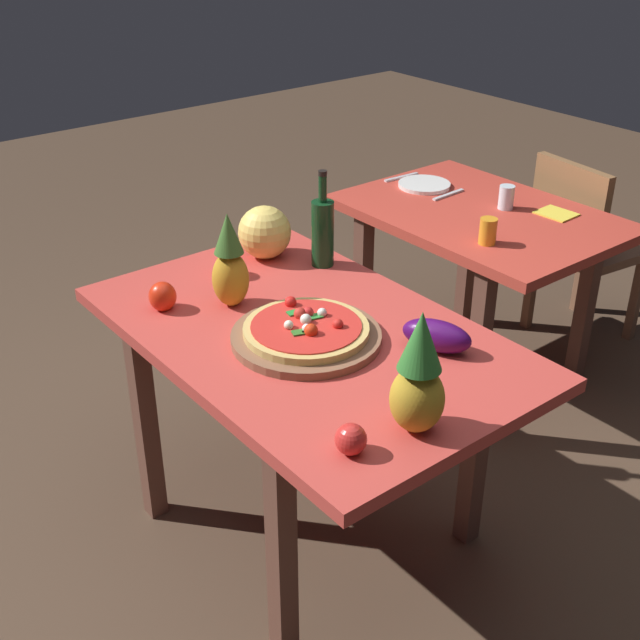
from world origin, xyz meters
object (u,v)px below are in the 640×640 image
pizza_board (306,337)px  eggplant (437,336)px  drinking_glass_juice (488,231)px  drinking_glass_water (506,197)px  pineapple_left (418,379)px  dinner_plate (424,185)px  knife_utensil (448,195)px  bell_pepper (163,296)px  pizza (306,328)px  melon (265,232)px  display_table (307,356)px  pineapple_right (230,265)px  tomato_beside_pepper (230,265)px  background_table (479,237)px  wine_bottle (323,231)px  napkin_folded (556,214)px  fork_utensil (401,177)px  tomato_by_bottle (351,439)px  dining_chair (580,241)px

pizza_board → eggplant: eggplant is taller
drinking_glass_juice → drinking_glass_water: 0.37m
pineapple_left → dinner_plate: pineapple_left is taller
eggplant → knife_utensil: size_ratio=1.11×
knife_utensil → bell_pepper: bearing=-87.2°
bell_pepper → drinking_glass_water: (0.09, 1.47, 0.00)m
pizza → melon: size_ratio=1.97×
display_table → pineapple_right: 0.36m
tomato_beside_pepper → drinking_glass_juice: (0.35, 0.87, 0.01)m
background_table → wine_bottle: 0.83m
wine_bottle → knife_utensil: 0.86m
pizza → napkin_folded: bearing=97.0°
dinner_plate → tomato_beside_pepper: bearing=-78.9°
bell_pepper → drinking_glass_water: drinking_glass_water is taller
background_table → fork_utensil: 0.50m
eggplant → tomato_by_bottle: eggplant is taller
eggplant → napkin_folded: eggplant is taller
dining_chair → melon: bearing=88.2°
melon → drinking_glass_water: 1.03m
pineapple_left → tomato_by_bottle: size_ratio=4.22×
display_table → melon: bearing=157.7°
tomato_by_bottle → drinking_glass_water: bearing=118.4°
pizza → eggplant: bearing=43.3°
dining_chair → pizza: 1.81m
background_table → tomato_by_bottle: tomato_by_bottle is taller
pizza → dinner_plate: size_ratio=1.63×
wine_bottle → drinking_glass_juice: bearing=68.3°
drinking_glass_juice → knife_utensil: (-0.43, 0.25, -0.04)m
pizza_board → melon: bearing=156.1°
pineapple_left → background_table: bearing=125.7°
pineapple_right → bell_pepper: bearing=-120.7°
napkin_folded → wine_bottle: bearing=-101.6°
drinking_glass_water → knife_utensil: (-0.24, -0.07, -0.04)m
napkin_folded → pizza_board: bearing=-82.9°
pizza_board → tomato_by_bottle: bearing=-26.4°
pizza → eggplant: size_ratio=1.79×
pizza_board → pineapple_right: 0.34m
tomato_beside_pepper → eggplant: bearing=13.9°
tomato_by_bottle → dining_chair: bearing=111.1°
pineapple_left → napkin_folded: bearing=115.2°
pizza_board → pineapple_right: (-0.32, -0.04, 0.12)m
display_table → tomato_beside_pepper: tomato_beside_pepper is taller
pineapple_left → tomato_by_bottle: pineapple_left is taller
dinner_plate → fork_utensil: size_ratio=1.22×
background_table → wine_bottle: size_ratio=3.20×
background_table → pizza: 1.22m
dinner_plate → napkin_folded: size_ratio=1.57×
drinking_glass_juice → display_table: bearing=-83.9°
wine_bottle → tomato_beside_pepper: size_ratio=4.26×
melon → fork_utensil: bearing=108.2°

